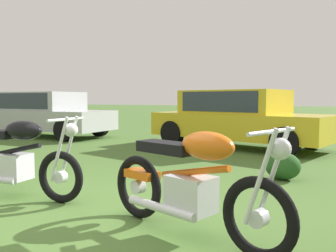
% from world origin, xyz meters
% --- Properties ---
extents(ground_plane, '(120.00, 120.00, 0.00)m').
position_xyz_m(ground_plane, '(0.00, 0.00, 0.00)').
color(ground_plane, '#476B2D').
extents(motorcycle_black, '(2.08, 0.64, 1.02)m').
position_xyz_m(motorcycle_black, '(-1.12, 0.24, 0.48)').
color(motorcycle_black, black).
rests_on(motorcycle_black, ground).
extents(motorcycle_orange, '(1.94, 0.93, 1.02)m').
position_xyz_m(motorcycle_orange, '(1.35, 0.00, 0.48)').
color(motorcycle_orange, black).
rests_on(motorcycle_orange, ground).
extents(car_silver, '(4.54, 1.92, 1.43)m').
position_xyz_m(car_silver, '(-6.19, 5.88, 0.80)').
color(car_silver, '#B2B5BA').
rests_on(car_silver, ground).
extents(car_yellow, '(4.74, 2.80, 1.43)m').
position_xyz_m(car_yellow, '(0.14, 6.05, 0.80)').
color(car_yellow, gold).
rests_on(car_yellow, ground).
extents(shrub_low, '(0.53, 0.49, 0.41)m').
position_xyz_m(shrub_low, '(1.74, 2.70, 0.21)').
color(shrub_low, '#23501E').
rests_on(shrub_low, ground).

